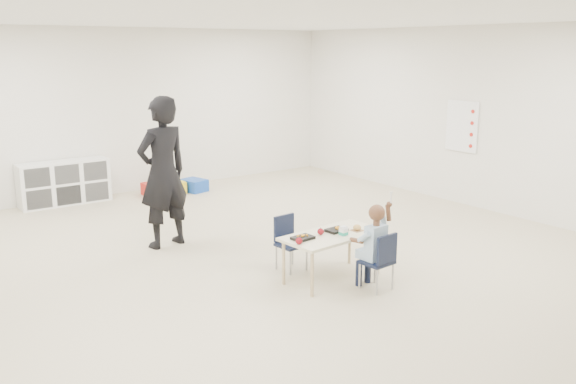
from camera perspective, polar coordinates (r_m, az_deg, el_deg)
room at (r=6.88m, az=-0.90°, el=4.48°), size 9.00×9.02×2.80m
table at (r=6.65m, az=4.16°, el=-5.99°), size 1.17×0.65×0.52m
chair_near at (r=6.41m, az=8.30°, el=-6.38°), size 0.32×0.30×0.62m
chair_far at (r=6.88m, az=0.33°, el=-4.86°), size 0.32×0.30×0.62m
child at (r=6.36m, az=8.35°, el=-4.87°), size 0.44×0.44×0.98m
lunch_tray_near at (r=6.64m, az=4.54°, el=-3.57°), size 0.23×0.18×0.03m
lunch_tray_far at (r=6.36m, az=1.39°, el=-4.31°), size 0.23×0.18×0.03m
milk_carton at (r=6.49m, az=5.21°, el=-3.68°), size 0.08×0.08×0.10m
bread_roll at (r=6.69m, az=6.48°, el=-3.33°), size 0.09×0.09×0.07m
apple_near at (r=6.51m, az=3.07°, el=-3.72°), size 0.07×0.07×0.07m
apple_far at (r=6.19m, az=1.04°, el=-4.60°), size 0.07×0.07×0.07m
cubby_shelf at (r=10.42m, az=-20.20°, el=0.82°), size 1.40×0.40×0.70m
rules_poster at (r=10.08m, az=15.96°, el=5.94°), size 0.02×0.60×0.80m
adult at (r=7.72m, az=-11.63°, el=1.79°), size 0.76×0.57×1.90m
bin_red at (r=10.64m, az=-12.32°, el=0.24°), size 0.36×0.45×0.21m
bin_yellow at (r=10.79m, az=-10.58°, el=0.49°), size 0.40×0.47×0.21m
bin_blue at (r=10.84m, az=-8.81°, el=0.63°), size 0.43×0.50×0.21m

